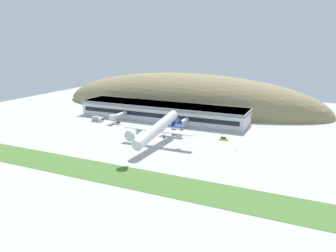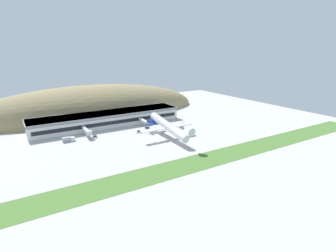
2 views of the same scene
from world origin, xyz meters
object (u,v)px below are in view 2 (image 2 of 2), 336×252
(jetway_0, at_px, (87,131))
(service_car_1, at_px, (147,129))
(traffic_cone_0, at_px, (114,140))
(fuel_truck, at_px, (68,139))
(service_car_2, at_px, (184,124))
(terminal_building, at_px, (108,118))
(traffic_cone_1, at_px, (206,127))
(service_car_0, at_px, (95,137))
(jetway_1, at_px, (146,122))
(cargo_airplane, at_px, (168,126))
(service_car_3, at_px, (139,132))

(jetway_0, xyz_separation_m, service_car_1, (41.06, -6.62, -3.33))
(traffic_cone_0, bearing_deg, service_car_1, 19.97)
(fuel_truck, xyz_separation_m, traffic_cone_0, (24.74, -13.19, -1.11))
(fuel_truck, bearing_deg, service_car_2, -4.18)
(terminal_building, xyz_separation_m, traffic_cone_1, (59.17, -45.20, -5.17))
(service_car_0, bearing_deg, terminal_building, 55.18)
(service_car_0, xyz_separation_m, traffic_cone_1, (76.82, -19.83, -0.36))
(service_car_0, bearing_deg, jetway_1, 7.23)
(terminal_building, distance_m, jetway_0, 28.97)
(cargo_airplane, height_order, service_car_0, cargo_airplane)
(cargo_airplane, distance_m, traffic_cone_1, 37.98)
(traffic_cone_1, bearing_deg, service_car_3, 162.29)
(terminal_building, distance_m, cargo_airplane, 55.68)
(traffic_cone_1, bearing_deg, jetway_0, 162.45)
(fuel_truck, distance_m, traffic_cone_1, 95.31)
(fuel_truck, bearing_deg, jetway_0, 17.37)
(service_car_3, bearing_deg, terminal_building, 111.17)
(service_car_0, bearing_deg, traffic_cone_0, -53.14)
(jetway_0, height_order, service_car_1, jetway_0)
(fuel_truck, height_order, traffic_cone_0, fuel_truck)
(service_car_2, relative_size, traffic_cone_0, 7.70)
(jetway_0, bearing_deg, fuel_truck, -162.63)
(service_car_3, bearing_deg, fuel_truck, 172.15)
(jetway_0, distance_m, traffic_cone_0, 21.32)
(jetway_1, bearing_deg, cargo_airplane, -88.97)
(cargo_airplane, distance_m, service_car_1, 25.67)
(jetway_0, relative_size, service_car_2, 3.60)
(service_car_0, height_order, traffic_cone_0, service_car_0)
(terminal_building, bearing_deg, traffic_cone_0, -103.62)
(service_car_0, height_order, service_car_2, service_car_0)
(service_car_0, distance_m, service_car_1, 37.65)
(cargo_airplane, xyz_separation_m, service_car_1, (-2.45, 24.44, -7.43))
(service_car_2, xyz_separation_m, service_car_3, (-37.98, -0.17, 0.02))
(service_car_0, height_order, fuel_truck, fuel_truck)
(service_car_0, xyz_separation_m, service_car_2, (67.25, -4.48, -0.04))
(terminal_building, distance_m, jetway_1, 29.93)
(jetway_0, distance_m, service_car_3, 34.42)
(traffic_cone_1, bearing_deg, cargo_airplane, -171.20)
(service_car_3, distance_m, traffic_cone_0, 21.72)
(cargo_airplane, relative_size, service_car_1, 11.48)
(fuel_truck, bearing_deg, jetway_1, 3.52)
(service_car_1, distance_m, traffic_cone_0, 30.79)
(jetway_1, bearing_deg, traffic_cone_1, -33.69)
(jetway_1, distance_m, service_car_1, 7.20)
(service_car_1, distance_m, service_car_3, 9.10)
(cargo_airplane, bearing_deg, jetway_0, 144.48)
(jetway_1, bearing_deg, traffic_cone_0, -151.71)
(jetway_0, height_order, jetway_1, same)
(jetway_1, relative_size, service_car_0, 4.29)
(terminal_building, bearing_deg, service_car_0, -124.82)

